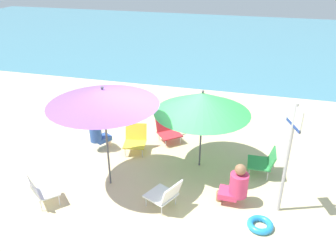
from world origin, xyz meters
TOP-DOWN VIEW (x-y plane):
  - ground_plane at (0.00, 0.00)m, footprint 40.00×40.00m
  - sea_water at (0.00, 13.12)m, footprint 40.00×16.00m
  - umbrella_green at (0.48, 0.38)m, footprint 2.03×2.03m
  - umbrella_purple at (-1.18, -0.77)m, footprint 2.09×2.09m
  - beach_chair_a at (-2.14, -1.74)m, footprint 0.67×0.67m
  - beach_chair_b at (-1.12, 0.63)m, footprint 0.60×0.66m
  - beach_chair_c at (0.13, -1.22)m, footprint 0.73×0.70m
  - beach_chair_d at (1.87, 0.39)m, footprint 0.57×0.58m
  - beach_chair_e at (-0.51, 1.33)m, footprint 0.78×0.78m
  - person_a at (1.37, -0.75)m, footprint 0.57×0.35m
  - person_b at (-2.00, 0.43)m, footprint 0.45×0.52m
  - warning_sign at (2.18, -0.74)m, footprint 0.20×0.49m
  - swim_ring at (1.86, -1.30)m, footprint 0.46×0.46m

SIDE VIEW (x-z plane):
  - ground_plane at x=0.00m, z-range 0.00..0.00m
  - sea_water at x=0.00m, z-range 0.00..0.01m
  - swim_ring at x=1.86m, z-range 0.00..0.11m
  - beach_chair_c at x=0.13m, z-range 0.01..0.62m
  - beach_chair_e at x=-0.51m, z-range -0.01..0.65m
  - beach_chair_d at x=1.87m, z-range 0.03..0.61m
  - beach_chair_b at x=-1.12m, z-range 0.01..0.64m
  - beach_chair_a at x=-2.14m, z-range 0.02..0.68m
  - person_a at x=1.37m, z-range -0.02..0.86m
  - person_b at x=-2.00m, z-range 0.01..0.99m
  - warning_sign at x=2.18m, z-range 0.34..2.49m
  - umbrella_green at x=0.48m, z-range 0.62..2.42m
  - umbrella_purple at x=-1.18m, z-range 0.86..3.00m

